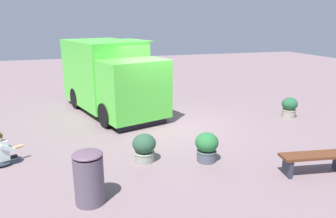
% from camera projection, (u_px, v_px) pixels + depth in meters
% --- Properties ---
extents(ground_plane, '(40.00, 40.00, 0.00)m').
position_uv_depth(ground_plane, '(164.00, 123.00, 10.47)').
color(ground_plane, slate).
extents(food_truck, '(5.17, 3.42, 2.58)m').
position_uv_depth(food_truck, '(111.00, 79.00, 11.57)').
color(food_truck, '#52D03F').
rests_on(food_truck, ground_plane).
extents(person_customer, '(0.62, 0.80, 0.82)m').
position_uv_depth(person_customer, '(2.00, 152.00, 7.42)').
color(person_customer, '#1E262F').
rests_on(person_customer, ground_plane).
extents(planter_flowering_near, '(0.54, 0.54, 0.71)m').
position_uv_depth(planter_flowering_near, '(289.00, 107.00, 11.08)').
color(planter_flowering_near, gray).
rests_on(planter_flowering_near, ground_plane).
extents(planter_flowering_far, '(0.57, 0.57, 0.69)m').
position_uv_depth(planter_flowering_far, '(144.00, 147.00, 7.59)').
color(planter_flowering_far, gray).
rests_on(planter_flowering_far, ground_plane).
extents(planter_flowering_side, '(0.56, 0.56, 0.72)m').
position_uv_depth(planter_flowering_side, '(207.00, 146.00, 7.59)').
color(planter_flowering_side, '#4C535D').
rests_on(planter_flowering_side, ground_plane).
extents(plaza_bench, '(0.62, 1.59, 0.47)m').
position_uv_depth(plaza_bench, '(315.00, 159.00, 6.96)').
color(plaza_bench, '#542D1A').
rests_on(plaza_bench, ground_plane).
extents(trash_bin, '(0.56, 0.56, 1.03)m').
position_uv_depth(trash_bin, '(89.00, 177.00, 5.80)').
color(trash_bin, '#554A5A').
rests_on(trash_bin, ground_plane).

